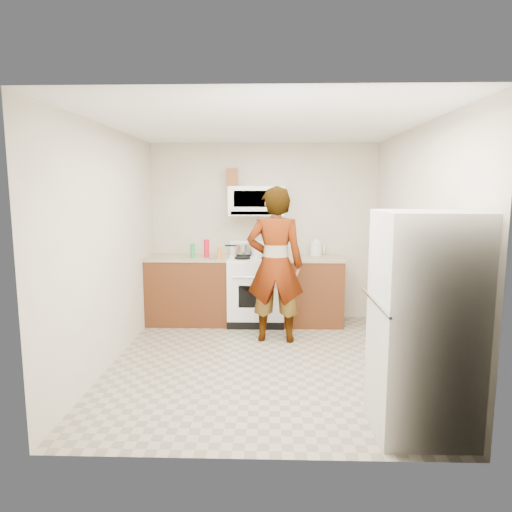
{
  "coord_description": "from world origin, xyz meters",
  "views": [
    {
      "loc": [
        0.08,
        -4.72,
        1.86
      ],
      "look_at": [
        -0.07,
        0.55,
        1.08
      ],
      "focal_mm": 32.0,
      "sensor_mm": 36.0,
      "label": 1
    }
  ],
  "objects_px": {
    "gas_range": "(256,289)",
    "person": "(275,265)",
    "microwave": "(256,201)",
    "saucepan": "(244,249)",
    "kettle": "(316,248)",
    "fridge": "(423,324)"
  },
  "relations": [
    {
      "from": "microwave",
      "to": "saucepan",
      "type": "xyz_separation_m",
      "value": [
        -0.18,
        0.05,
        -0.68
      ]
    },
    {
      "from": "fridge",
      "to": "person",
      "type": "bearing_deg",
      "value": 117.28
    },
    {
      "from": "microwave",
      "to": "saucepan",
      "type": "height_order",
      "value": "microwave"
    },
    {
      "from": "person",
      "to": "fridge",
      "type": "relative_size",
      "value": 1.11
    },
    {
      "from": "microwave",
      "to": "fridge",
      "type": "xyz_separation_m",
      "value": [
        1.35,
        -2.97,
        -0.85
      ]
    },
    {
      "from": "gas_range",
      "to": "person",
      "type": "relative_size",
      "value": 0.6
    },
    {
      "from": "gas_range",
      "to": "person",
      "type": "bearing_deg",
      "value": -71.23
    },
    {
      "from": "microwave",
      "to": "person",
      "type": "height_order",
      "value": "microwave"
    },
    {
      "from": "microwave",
      "to": "person",
      "type": "xyz_separation_m",
      "value": [
        0.25,
        -0.87,
        -0.75
      ]
    },
    {
      "from": "person",
      "to": "saucepan",
      "type": "xyz_separation_m",
      "value": [
        -0.43,
        0.92,
        0.07
      ]
    },
    {
      "from": "gas_range",
      "to": "microwave",
      "type": "distance_m",
      "value": 1.22
    },
    {
      "from": "person",
      "to": "fridge",
      "type": "xyz_separation_m",
      "value": [
        1.1,
        -2.1,
        -0.1
      ]
    },
    {
      "from": "gas_range",
      "to": "kettle",
      "type": "relative_size",
      "value": 5.8
    },
    {
      "from": "gas_range",
      "to": "person",
      "type": "distance_m",
      "value": 0.91
    },
    {
      "from": "microwave",
      "to": "fridge",
      "type": "relative_size",
      "value": 0.45
    },
    {
      "from": "person",
      "to": "gas_range",
      "type": "bearing_deg",
      "value": -68.2
    },
    {
      "from": "fridge",
      "to": "kettle",
      "type": "bearing_deg",
      "value": 99.3
    },
    {
      "from": "person",
      "to": "saucepan",
      "type": "distance_m",
      "value": 1.02
    },
    {
      "from": "person",
      "to": "saucepan",
      "type": "bearing_deg",
      "value": -62.1
    },
    {
      "from": "kettle",
      "to": "saucepan",
      "type": "relative_size",
      "value": 0.78
    },
    {
      "from": "person",
      "to": "microwave",
      "type": "bearing_deg",
      "value": -70.79
    },
    {
      "from": "fridge",
      "to": "saucepan",
      "type": "height_order",
      "value": "fridge"
    }
  ]
}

